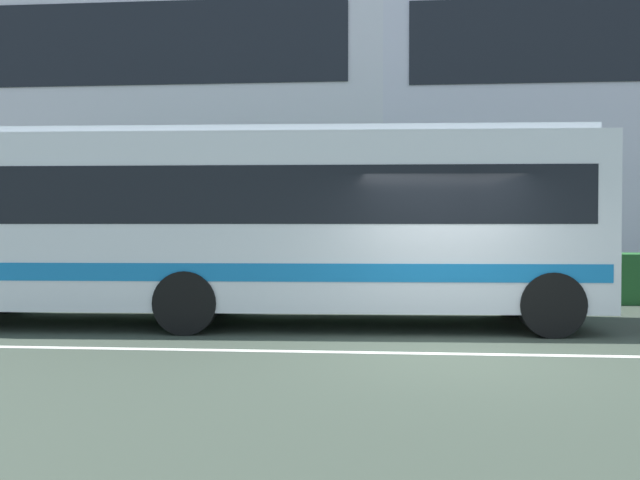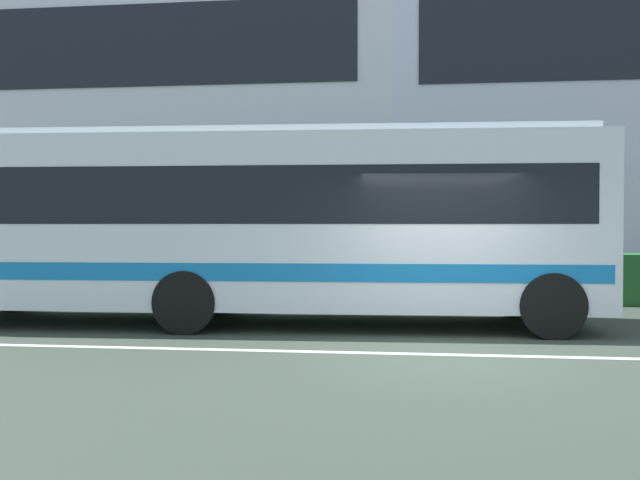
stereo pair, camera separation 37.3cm
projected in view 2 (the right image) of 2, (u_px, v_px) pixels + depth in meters
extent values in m
plane|color=#384237|center=(451.00, 355.00, 8.90)|extent=(160.00, 160.00, 0.00)
cube|color=silver|center=(451.00, 355.00, 8.90)|extent=(60.00, 0.16, 0.01)
cube|color=#245F2B|center=(385.00, 277.00, 15.30)|extent=(17.87, 1.10, 1.09)
cube|color=silver|center=(64.00, 110.00, 25.48)|extent=(24.78, 9.95, 12.12)
cube|color=silver|center=(246.00, 222.00, 11.73)|extent=(11.89, 3.02, 2.82)
cube|color=black|center=(246.00, 198.00, 11.72)|extent=(11.19, 3.01, 0.90)
cube|color=#1770B5|center=(246.00, 267.00, 11.74)|extent=(11.66, 3.03, 0.28)
cube|color=silver|center=(245.00, 138.00, 11.69)|extent=(11.41, 2.59, 0.12)
cube|color=black|center=(596.00, 197.00, 11.24)|extent=(0.11, 2.18, 0.99)
cylinder|color=black|center=(518.00, 290.00, 12.55)|extent=(1.01, 0.32, 1.00)
cylinder|color=black|center=(552.00, 306.00, 10.16)|extent=(1.01, 0.32, 1.00)
cylinder|color=black|center=(220.00, 288.00, 13.00)|extent=(1.01, 0.32, 1.00)
cylinder|color=black|center=(185.00, 302.00, 10.62)|extent=(1.01, 0.32, 1.00)
cylinder|color=black|center=(13.00, 287.00, 13.34)|extent=(1.01, 0.32, 1.00)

